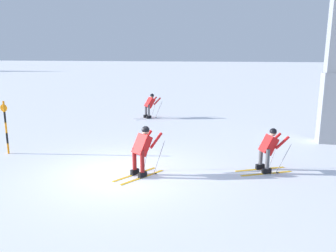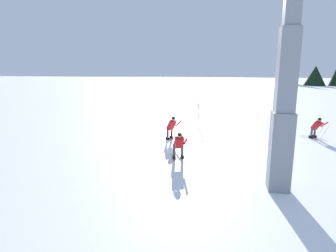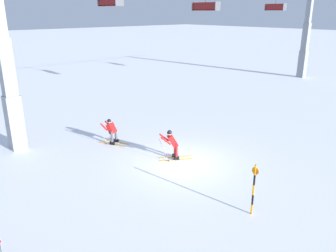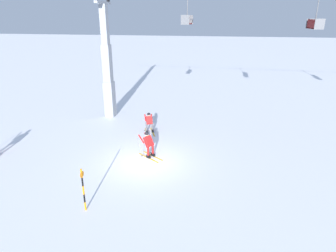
{
  "view_description": "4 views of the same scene",
  "coord_description": "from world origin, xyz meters",
  "px_view_note": "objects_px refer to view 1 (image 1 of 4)",
  "views": [
    {
      "loc": [
        9.58,
        3.44,
        3.72
      ],
      "look_at": [
        -0.4,
        1.48,
        1.49
      ],
      "focal_mm": 36.05,
      "sensor_mm": 36.0,
      "label": 1
    },
    {
      "loc": [
        -3.09,
        17.81,
        4.44
      ],
      "look_at": [
        -0.06,
        2.28,
        1.19
      ],
      "focal_mm": 30.03,
      "sensor_mm": 36.0,
      "label": 2
    },
    {
      "loc": [
        -10.65,
        -10.68,
        7.04
      ],
      "look_at": [
        -0.14,
        0.93,
        1.72
      ],
      "focal_mm": 36.29,
      "sensor_mm": 36.0,
      "label": 3
    },
    {
      "loc": [
        4.48,
        -13.99,
        7.67
      ],
      "look_at": [
        0.8,
        2.45,
        1.37
      ],
      "focal_mm": 30.62,
      "sensor_mm": 36.0,
      "label": 4
    }
  ],
  "objects_px": {
    "skier_distant_uphill": "(269,147)",
    "skier_distant_downhill": "(150,104)",
    "skier_carving_main": "(142,147)",
    "trail_marker_pole": "(6,126)",
    "lift_tower_near": "(336,49)"
  },
  "relations": [
    {
      "from": "skier_distant_uphill",
      "to": "skier_distant_downhill",
      "type": "height_order",
      "value": "skier_distant_uphill"
    },
    {
      "from": "skier_carving_main",
      "to": "skier_distant_downhill",
      "type": "bearing_deg",
      "value": -167.32
    },
    {
      "from": "trail_marker_pole",
      "to": "skier_distant_uphill",
      "type": "distance_m",
      "value": 9.37
    },
    {
      "from": "skier_carving_main",
      "to": "skier_distant_downhill",
      "type": "xyz_separation_m",
      "value": [
        -9.05,
        -2.04,
        -0.09
      ]
    },
    {
      "from": "skier_carving_main",
      "to": "skier_distant_downhill",
      "type": "distance_m",
      "value": 9.28
    },
    {
      "from": "lift_tower_near",
      "to": "skier_distant_uphill",
      "type": "height_order",
      "value": "lift_tower_near"
    },
    {
      "from": "skier_carving_main",
      "to": "trail_marker_pole",
      "type": "height_order",
      "value": "trail_marker_pole"
    },
    {
      "from": "skier_carving_main",
      "to": "skier_distant_uphill",
      "type": "xyz_separation_m",
      "value": [
        -1.06,
        3.83,
        -0.09
      ]
    },
    {
      "from": "lift_tower_near",
      "to": "skier_distant_downhill",
      "type": "relative_size",
      "value": 5.81
    },
    {
      "from": "lift_tower_near",
      "to": "trail_marker_pole",
      "type": "distance_m",
      "value": 13.1
    },
    {
      "from": "trail_marker_pole",
      "to": "skier_distant_downhill",
      "type": "distance_m",
      "value": 8.61
    },
    {
      "from": "lift_tower_near",
      "to": "skier_distant_uphill",
      "type": "bearing_deg",
      "value": -33.62
    },
    {
      "from": "lift_tower_near",
      "to": "trail_marker_pole",
      "type": "relative_size",
      "value": 4.68
    },
    {
      "from": "trail_marker_pole",
      "to": "skier_distant_downhill",
      "type": "bearing_deg",
      "value": 155.97
    },
    {
      "from": "trail_marker_pole",
      "to": "skier_distant_uphill",
      "type": "bearing_deg",
      "value": 89.21
    }
  ]
}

